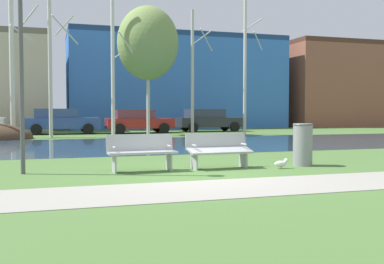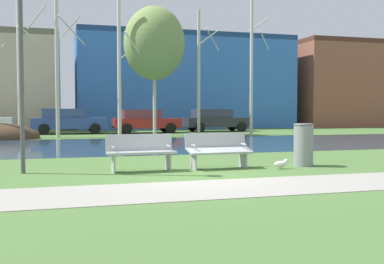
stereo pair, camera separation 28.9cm
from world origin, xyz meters
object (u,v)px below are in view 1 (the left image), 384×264
(parked_sedan_second_blue, at_px, (61,121))
(parked_hatch_third_red, at_px, (138,121))
(trash_bin, at_px, (303,144))
(seagull, at_px, (281,163))
(streetlamp, at_px, (20,5))
(bench_left, at_px, (142,151))
(parked_wagon_fourth_dark, at_px, (208,120))
(bench_right, at_px, (219,149))

(parked_sedan_second_blue, bearing_deg, parked_hatch_third_red, -4.29)
(trash_bin, distance_m, parked_hatch_third_red, 17.80)
(seagull, xyz_separation_m, parked_sedan_second_blue, (-4.87, 18.50, 0.67))
(streetlamp, bearing_deg, bench_left, -7.95)
(parked_hatch_third_red, bearing_deg, parked_wagon_fourth_dark, 8.35)
(bench_left, bearing_deg, bench_right, 0.00)
(bench_left, relative_size, streetlamp, 0.28)
(bench_left, relative_size, parked_wagon_fourth_dark, 0.37)
(bench_left, bearing_deg, trash_bin, -2.05)
(parked_hatch_third_red, bearing_deg, streetlamp, -108.61)
(parked_sedan_second_blue, distance_m, parked_wagon_fourth_dark, 9.58)
(trash_bin, height_order, seagull, trash_bin)
(seagull, bearing_deg, parked_hatch_third_red, 90.66)
(streetlamp, height_order, parked_wagon_fourth_dark, streetlamp)
(parked_wagon_fourth_dark, bearing_deg, streetlamp, -120.83)
(bench_left, xyz_separation_m, streetlamp, (-2.64, 0.37, 3.30))
(parked_hatch_third_red, height_order, parked_wagon_fourth_dark, parked_wagon_fourth_dark)
(trash_bin, relative_size, parked_hatch_third_red, 0.26)
(bench_left, xyz_separation_m, bench_right, (1.93, 0.00, 0.00))
(bench_right, relative_size, seagull, 4.00)
(bench_left, distance_m, parked_wagon_fourth_dark, 20.05)
(bench_left, xyz_separation_m, parked_wagon_fourth_dark, (8.08, 18.34, 0.32))
(parked_hatch_third_red, xyz_separation_m, parked_wagon_fourth_dark, (4.92, 0.72, 0.02))
(streetlamp, distance_m, parked_wagon_fourth_dark, 21.14)
(streetlamp, bearing_deg, parked_wagon_fourth_dark, 59.17)
(bench_right, bearing_deg, bench_left, 180.00)
(seagull, xyz_separation_m, streetlamp, (-6.02, 0.90, 3.64))
(seagull, height_order, parked_wagon_fourth_dark, parked_wagon_fourth_dark)
(parked_sedan_second_blue, height_order, parked_hatch_third_red, parked_sedan_second_blue)
(parked_hatch_third_red, distance_m, parked_wagon_fourth_dark, 4.97)
(seagull, distance_m, parked_sedan_second_blue, 19.14)
(bench_right, height_order, seagull, bench_right)
(parked_sedan_second_blue, xyz_separation_m, parked_wagon_fourth_dark, (9.58, 0.37, -0.01))
(seagull, distance_m, streetlamp, 7.09)
(trash_bin, height_order, parked_sedan_second_blue, parked_sedan_second_blue)
(trash_bin, distance_m, parked_wagon_fourth_dark, 18.90)
(parked_hatch_third_red, bearing_deg, seagull, -89.34)
(trash_bin, bearing_deg, streetlamp, 175.66)
(bench_left, relative_size, parked_hatch_third_red, 0.39)
(trash_bin, xyz_separation_m, parked_sedan_second_blue, (-5.68, 18.12, 0.24))
(bench_right, relative_size, trash_bin, 1.48)
(parked_hatch_third_red, bearing_deg, parked_sedan_second_blue, 175.71)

